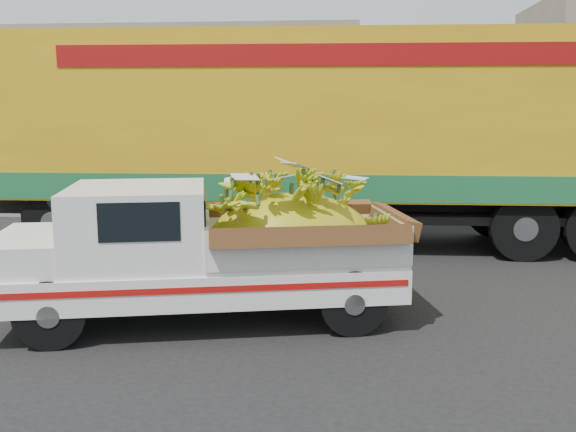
# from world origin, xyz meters

# --- Properties ---
(ground) EXTENTS (100.00, 100.00, 0.00)m
(ground) POSITION_xyz_m (0.00, 0.00, 0.00)
(ground) COLOR black
(ground) RESTS_ON ground
(curb) EXTENTS (60.00, 0.25, 0.15)m
(curb) POSITION_xyz_m (0.00, 6.08, 0.07)
(curb) COLOR gray
(curb) RESTS_ON ground
(sidewalk) EXTENTS (60.00, 4.00, 0.14)m
(sidewalk) POSITION_xyz_m (0.00, 8.18, 0.07)
(sidewalk) COLOR gray
(sidewalk) RESTS_ON ground
(building_left) EXTENTS (18.00, 6.00, 5.00)m
(building_left) POSITION_xyz_m (-8.00, 14.08, 2.50)
(building_left) COLOR gray
(building_left) RESTS_ON ground
(pickup_truck) EXTENTS (4.92, 2.69, 1.63)m
(pickup_truck) POSITION_xyz_m (-0.61, -0.72, 0.88)
(pickup_truck) COLOR black
(pickup_truck) RESTS_ON ground
(semi_trailer) EXTENTS (12.02, 2.82, 3.80)m
(semi_trailer) POSITION_xyz_m (0.17, 3.63, 2.12)
(semi_trailer) COLOR black
(semi_trailer) RESTS_ON ground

